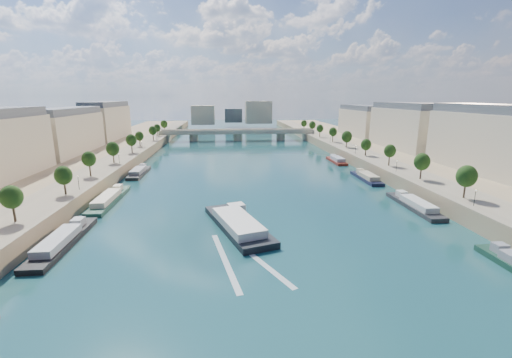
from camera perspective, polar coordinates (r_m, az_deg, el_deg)
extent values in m
plane|color=#0D373C|center=(135.65, -1.09, 0.05)|extent=(700.00, 700.00, 0.00)
cube|color=#9E8460|center=(148.58, -29.99, 0.39)|extent=(44.00, 520.00, 5.00)
cube|color=#9E8460|center=(157.43, 26.05, 1.49)|extent=(44.00, 520.00, 5.00)
cube|color=gray|center=(142.41, -24.63, 1.53)|extent=(14.00, 520.00, 0.10)
cube|color=gray|center=(149.75, 21.23, 2.39)|extent=(14.00, 520.00, 0.10)
cylinder|color=#382B1E|center=(90.04, -35.50, -5.09)|extent=(0.50, 0.50, 3.82)
ellipsoid|color=#133411|center=(89.11, -35.82, -2.90)|extent=(4.80, 4.80, 5.52)
cylinder|color=#382B1E|center=(110.51, -29.42, -1.22)|extent=(0.50, 0.50, 3.82)
ellipsoid|color=#133411|center=(109.75, -29.63, 0.60)|extent=(4.80, 4.80, 5.52)
cylinder|color=#382B1E|center=(132.17, -25.29, 1.43)|extent=(0.50, 0.50, 3.82)
ellipsoid|color=#133411|center=(131.53, -25.45, 2.96)|extent=(4.80, 4.80, 5.52)
cylinder|color=#382B1E|center=(154.52, -22.33, 3.32)|extent=(0.50, 0.50, 3.82)
ellipsoid|color=#133411|center=(153.98, -22.45, 4.64)|extent=(4.80, 4.80, 5.52)
cylinder|color=#382B1E|center=(177.30, -20.13, 4.72)|extent=(0.50, 0.50, 3.82)
ellipsoid|color=#133411|center=(176.83, -20.22, 5.87)|extent=(4.80, 4.80, 5.52)
cylinder|color=#382B1E|center=(200.37, -18.42, 5.80)|extent=(0.50, 0.50, 3.82)
ellipsoid|color=#133411|center=(199.95, -18.49, 6.82)|extent=(4.80, 4.80, 5.52)
cylinder|color=#382B1E|center=(223.63, -17.06, 6.65)|extent=(0.50, 0.50, 3.82)
ellipsoid|color=#133411|center=(223.26, -17.12, 7.56)|extent=(4.80, 4.80, 5.52)
cylinder|color=#382B1E|center=(247.04, -15.95, 7.34)|extent=(0.50, 0.50, 3.82)
ellipsoid|color=#133411|center=(246.70, -16.01, 8.17)|extent=(4.80, 4.80, 5.52)
cylinder|color=#382B1E|center=(270.55, -15.03, 7.90)|extent=(0.50, 0.50, 3.82)
ellipsoid|color=#133411|center=(270.24, -15.08, 8.66)|extent=(4.80, 4.80, 5.52)
cylinder|color=#382B1E|center=(106.85, 32.10, -2.01)|extent=(0.50, 0.50, 3.82)
ellipsoid|color=#133411|center=(106.06, 32.34, -0.14)|extent=(4.80, 4.80, 5.52)
cylinder|color=#382B1E|center=(126.11, 25.64, 0.86)|extent=(0.50, 0.50, 3.82)
ellipsoid|color=#133411|center=(125.45, 25.80, 2.46)|extent=(4.80, 4.80, 5.52)
cylinder|color=#382B1E|center=(146.78, 20.94, 2.95)|extent=(0.50, 0.50, 3.82)
ellipsoid|color=#133411|center=(146.21, 21.05, 4.33)|extent=(4.80, 4.80, 5.52)
cylinder|color=#382B1E|center=(168.33, 17.41, 4.50)|extent=(0.50, 0.50, 3.82)
ellipsoid|color=#133411|center=(167.84, 17.49, 5.71)|extent=(4.80, 4.80, 5.52)
cylinder|color=#382B1E|center=(190.47, 14.68, 5.68)|extent=(0.50, 0.50, 3.82)
ellipsoid|color=#133411|center=(190.04, 14.74, 6.75)|extent=(4.80, 4.80, 5.52)
cylinder|color=#382B1E|center=(213.02, 12.51, 6.60)|extent=(0.50, 0.50, 3.82)
ellipsoid|color=#133411|center=(212.63, 12.56, 7.56)|extent=(4.80, 4.80, 5.52)
cylinder|color=#382B1E|center=(235.85, 10.76, 7.34)|extent=(0.50, 0.50, 3.82)
ellipsoid|color=#133411|center=(235.49, 10.80, 8.21)|extent=(4.80, 4.80, 5.52)
cylinder|color=#382B1E|center=(258.89, 9.31, 7.95)|extent=(0.50, 0.50, 3.82)
ellipsoid|color=#133411|center=(258.57, 9.34, 8.74)|extent=(4.80, 4.80, 5.52)
cylinder|color=#382B1E|center=(282.09, 8.10, 8.45)|extent=(0.50, 0.50, 3.82)
ellipsoid|color=#133411|center=(281.80, 8.12, 9.18)|extent=(4.80, 4.80, 5.52)
cylinder|color=black|center=(113.06, -27.46, -0.64)|extent=(0.14, 0.14, 4.00)
sphere|color=#FFE5B2|center=(112.61, -27.58, 0.39)|extent=(0.36, 0.36, 0.36)
cylinder|color=black|center=(150.01, -21.86, 3.11)|extent=(0.14, 0.14, 4.00)
sphere|color=#FFE5B2|center=(149.67, -21.93, 3.90)|extent=(0.36, 0.36, 0.36)
cylinder|color=black|center=(188.21, -18.48, 5.35)|extent=(0.14, 0.14, 4.00)
sphere|color=#FFE5B2|center=(187.94, -18.53, 5.99)|extent=(0.36, 0.36, 0.36)
cylinder|color=black|center=(227.03, -16.24, 6.83)|extent=(0.14, 0.14, 4.00)
sphere|color=#FFE5B2|center=(226.81, -16.27, 7.35)|extent=(0.36, 0.36, 0.36)
cylinder|color=black|center=(101.52, 32.65, -2.77)|extent=(0.14, 0.14, 4.00)
sphere|color=#FFE5B2|center=(101.02, 32.80, -1.62)|extent=(0.36, 0.36, 0.36)
cylinder|color=black|center=(134.26, 22.37, 1.93)|extent=(0.14, 0.14, 4.00)
sphere|color=#FFE5B2|center=(133.89, 22.45, 2.81)|extent=(0.36, 0.36, 0.36)
cylinder|color=black|center=(170.14, 16.25, 4.70)|extent=(0.14, 0.14, 4.00)
sphere|color=#FFE5B2|center=(169.84, 16.29, 5.40)|extent=(0.36, 0.36, 0.36)
cylinder|color=black|center=(207.52, 12.26, 6.46)|extent=(0.14, 0.14, 4.00)
sphere|color=#FFE5B2|center=(207.28, 12.29, 7.04)|extent=(0.36, 0.36, 0.36)
cylinder|color=black|center=(245.74, 9.49, 7.66)|extent=(0.14, 0.14, 4.00)
sphere|color=#FFE5B2|center=(245.53, 9.51, 8.15)|extent=(0.36, 0.36, 0.36)
cube|color=#C2B095|center=(189.10, -28.97, 6.84)|extent=(16.00, 52.00, 20.00)
cube|color=#474C54|center=(188.41, -29.38, 10.33)|extent=(14.72, 50.44, 3.20)
cube|color=#C2B095|center=(243.17, -23.59, 8.56)|extent=(16.00, 52.00, 20.00)
cube|color=#474C54|center=(242.64, -23.85, 11.28)|extent=(14.72, 50.44, 3.20)
cube|color=#C2B095|center=(149.36, 34.18, 4.81)|extent=(16.00, 52.00, 20.00)
cube|color=#474C54|center=(148.49, 34.78, 9.22)|extent=(14.72, 50.44, 3.20)
cube|color=#C2B095|center=(197.37, 23.61, 7.62)|extent=(16.00, 52.00, 20.00)
cube|color=#474C54|center=(196.71, 23.94, 10.97)|extent=(14.72, 50.44, 3.20)
cube|color=#C2B095|center=(249.66, 17.25, 9.18)|extent=(16.00, 52.00, 20.00)
cube|color=#474C54|center=(249.14, 17.44, 11.83)|extent=(14.72, 50.44, 3.20)
cube|color=#C2B095|center=(342.59, -8.80, 10.51)|extent=(22.00, 18.00, 18.00)
cube|color=#C2B095|center=(353.54, 0.39, 11.09)|extent=(26.00, 20.00, 22.00)
cube|color=#474C54|center=(367.16, -3.80, 10.53)|extent=(18.00, 16.00, 14.00)
cube|color=#C1B79E|center=(253.24, -3.08, 7.82)|extent=(112.00, 11.00, 2.20)
cube|color=#C1B79E|center=(248.12, -3.04, 8.05)|extent=(112.00, 0.80, 0.90)
cube|color=#C1B79E|center=(258.07, -3.13, 8.26)|extent=(112.00, 0.80, 0.90)
cylinder|color=#C1B79E|center=(254.47, -10.34, 6.81)|extent=(6.40, 6.40, 5.00)
cylinder|color=#C1B79E|center=(253.64, -3.07, 6.99)|extent=(6.40, 6.40, 5.00)
cylinder|color=#C1B79E|center=(256.83, 4.13, 7.05)|extent=(6.40, 6.40, 5.00)
cube|color=#C1B79E|center=(257.02, -14.82, 6.64)|extent=(6.00, 12.00, 5.00)
cube|color=#C1B79E|center=(260.80, 8.51, 7.04)|extent=(6.00, 12.00, 5.00)
cube|color=black|center=(85.88, -3.08, -7.84)|extent=(17.40, 31.22, 2.15)
cube|color=silver|center=(82.90, -3.03, -7.14)|extent=(12.70, 20.74, 1.93)
cube|color=silver|center=(93.67, -3.31, -4.70)|extent=(5.19, 4.75, 1.80)
cube|color=silver|center=(70.50, -5.19, -13.31)|extent=(6.10, 25.76, 0.04)
cube|color=silver|center=(70.74, 0.14, -13.15)|extent=(12.04, 24.09, 0.04)
cube|color=black|center=(87.96, -29.42, -9.27)|extent=(5.00, 27.70, 1.80)
cube|color=#A4A8B0|center=(85.50, -30.15, -8.77)|extent=(4.10, 15.23, 1.60)
cube|color=#A4A8B0|center=(94.45, -27.54, -6.36)|extent=(2.50, 3.32, 1.80)
cube|color=#1C4838|center=(115.67, -23.21, -3.34)|extent=(5.00, 29.79, 1.80)
cube|color=beige|center=(113.05, -23.65, -2.87)|extent=(4.10, 16.38, 1.60)
cube|color=beige|center=(123.41, -22.05, -1.34)|extent=(2.50, 3.57, 1.80)
cube|color=black|center=(151.49, -18.87, 0.87)|extent=(5.00, 23.56, 1.80)
cube|color=gray|center=(149.35, -19.09, 1.35)|extent=(4.10, 12.96, 1.60)
cube|color=gray|center=(157.86, -18.34, 2.08)|extent=(2.50, 2.83, 1.80)
cube|color=gray|center=(85.99, 35.53, -9.31)|extent=(2.50, 2.26, 1.80)
cube|color=#2B2B2D|center=(110.87, 24.82, -4.22)|extent=(5.00, 25.31, 1.80)
cube|color=silver|center=(108.74, 25.43, -3.68)|extent=(4.10, 13.92, 1.60)
cube|color=silver|center=(116.71, 23.08, -2.27)|extent=(2.50, 3.04, 1.80)
cube|color=#161931|center=(140.75, 17.90, 0.01)|extent=(5.00, 21.97, 1.80)
cube|color=#C6B794|center=(138.81, 18.23, 0.52)|extent=(4.10, 12.08, 1.60)
cube|color=#C6B794|center=(146.29, 16.96, 1.30)|extent=(2.50, 2.64, 1.80)
cube|color=maroon|center=(174.26, 13.26, 2.84)|extent=(5.00, 19.87, 1.80)
cube|color=#AAADB6|center=(172.48, 13.46, 3.30)|extent=(4.10, 10.93, 1.60)
cube|color=#AAADB6|center=(179.52, 12.70, 3.77)|extent=(2.50, 2.38, 1.80)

